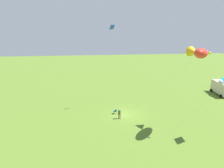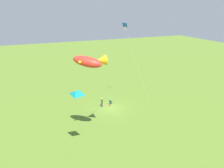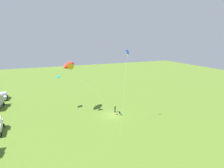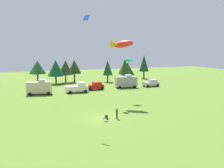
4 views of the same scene
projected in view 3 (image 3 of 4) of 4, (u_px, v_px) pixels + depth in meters
name	position (u px, v px, depth m)	size (l,w,h in m)	color
ground_plane	(113.00, 115.00, 39.19)	(160.00, 160.00, 0.00)	#547426
person_kite_flyer	(115.00, 108.00, 40.55)	(0.41, 0.57, 1.74)	#58314B
folding_chair	(120.00, 113.00, 39.18)	(0.67, 0.67, 0.82)	#123746
backpack_on_grass	(117.00, 114.00, 39.47)	(0.32, 0.22, 0.22)	#BE3627
car_silver_compact	(3.00, 96.00, 49.33)	(4.32, 2.47, 1.89)	#B8B5C2
kite_large_fish	(69.00, 65.00, 38.80)	(6.74, 10.71, 11.80)	red
kite_delta_teal	(58.00, 77.00, 40.92)	(2.56, 6.78, 8.50)	teal
kite_diamond_blue	(127.00, 56.00, 33.37)	(4.38, 3.69, 14.54)	blue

